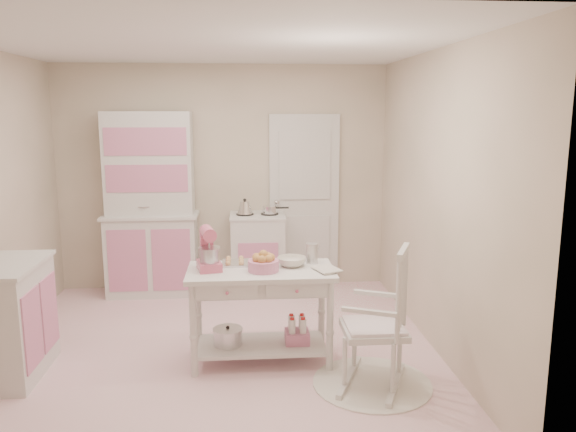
{
  "coord_description": "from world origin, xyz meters",
  "views": [
    {
      "loc": [
        0.23,
        -4.66,
        2.08
      ],
      "look_at": [
        0.63,
        0.27,
        1.15
      ],
      "focal_mm": 35.0,
      "sensor_mm": 36.0,
      "label": 1
    }
  ],
  "objects_px": {
    "work_table": "(261,316)",
    "stand_mixer": "(209,250)",
    "bread_basket": "(263,266)",
    "rocking_chair": "(374,316)",
    "hutch": "(150,204)",
    "base_cabinet": "(8,320)",
    "stove": "(258,253)"
  },
  "relations": [
    {
      "from": "hutch",
      "to": "stand_mixer",
      "type": "height_order",
      "value": "hutch"
    },
    {
      "from": "stove",
      "to": "base_cabinet",
      "type": "distance_m",
      "value": 2.79
    },
    {
      "from": "stove",
      "to": "work_table",
      "type": "bearing_deg",
      "value": -90.63
    },
    {
      "from": "stove",
      "to": "stand_mixer",
      "type": "relative_size",
      "value": 2.71
    },
    {
      "from": "bread_basket",
      "to": "rocking_chair",
      "type": "bearing_deg",
      "value": -27.77
    },
    {
      "from": "work_table",
      "to": "rocking_chair",
      "type": "bearing_deg",
      "value": -29.85
    },
    {
      "from": "rocking_chair",
      "to": "stand_mixer",
      "type": "height_order",
      "value": "stand_mixer"
    },
    {
      "from": "rocking_chair",
      "to": "work_table",
      "type": "height_order",
      "value": "rocking_chair"
    },
    {
      "from": "hutch",
      "to": "bread_basket",
      "type": "bearing_deg",
      "value": -58.26
    },
    {
      "from": "work_table",
      "to": "stand_mixer",
      "type": "xyz_separation_m",
      "value": [
        -0.42,
        0.02,
        0.57
      ]
    },
    {
      "from": "stove",
      "to": "work_table",
      "type": "relative_size",
      "value": 0.77
    },
    {
      "from": "stand_mixer",
      "to": "hutch",
      "type": "bearing_deg",
      "value": 99.92
    },
    {
      "from": "stove",
      "to": "work_table",
      "type": "xyz_separation_m",
      "value": [
        -0.02,
        -1.84,
        -0.06
      ]
    },
    {
      "from": "stove",
      "to": "base_cabinet",
      "type": "bearing_deg",
      "value": -136.21
    },
    {
      "from": "base_cabinet",
      "to": "rocking_chair",
      "type": "distance_m",
      "value": 2.86
    },
    {
      "from": "work_table",
      "to": "stand_mixer",
      "type": "bearing_deg",
      "value": 177.27
    },
    {
      "from": "stove",
      "to": "stand_mixer",
      "type": "distance_m",
      "value": 1.94
    },
    {
      "from": "stove",
      "to": "work_table",
      "type": "height_order",
      "value": "stove"
    },
    {
      "from": "stove",
      "to": "stand_mixer",
      "type": "xyz_separation_m",
      "value": [
        -0.44,
        -1.82,
        0.51
      ]
    },
    {
      "from": "hutch",
      "to": "stove",
      "type": "height_order",
      "value": "hutch"
    },
    {
      "from": "stand_mixer",
      "to": "work_table",
      "type": "bearing_deg",
      "value": -14.92
    },
    {
      "from": "hutch",
      "to": "base_cabinet",
      "type": "height_order",
      "value": "hutch"
    },
    {
      "from": "hutch",
      "to": "stove",
      "type": "distance_m",
      "value": 1.33
    },
    {
      "from": "hutch",
      "to": "stand_mixer",
      "type": "xyz_separation_m",
      "value": [
        0.76,
        -1.87,
        -0.07
      ]
    },
    {
      "from": "base_cabinet",
      "to": "rocking_chair",
      "type": "xyz_separation_m",
      "value": [
        2.83,
        -0.39,
        0.09
      ]
    },
    {
      "from": "base_cabinet",
      "to": "work_table",
      "type": "height_order",
      "value": "base_cabinet"
    },
    {
      "from": "base_cabinet",
      "to": "stand_mixer",
      "type": "height_order",
      "value": "stand_mixer"
    },
    {
      "from": "base_cabinet",
      "to": "stand_mixer",
      "type": "xyz_separation_m",
      "value": [
        1.58,
        0.11,
        0.51
      ]
    },
    {
      "from": "stove",
      "to": "rocking_chair",
      "type": "xyz_separation_m",
      "value": [
        0.82,
        -2.32,
        0.09
      ]
    },
    {
      "from": "rocking_chair",
      "to": "bread_basket",
      "type": "bearing_deg",
      "value": 175.83
    },
    {
      "from": "bread_basket",
      "to": "stove",
      "type": "bearing_deg",
      "value": 89.99
    },
    {
      "from": "hutch",
      "to": "base_cabinet",
      "type": "xyz_separation_m",
      "value": [
        -0.82,
        -1.98,
        -0.58
      ]
    }
  ]
}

